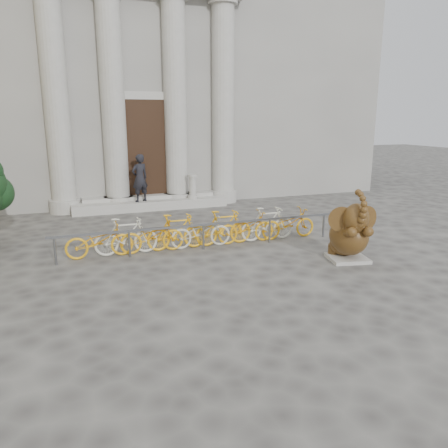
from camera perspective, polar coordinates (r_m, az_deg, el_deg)
name	(u,v)px	position (r m, az deg, el deg)	size (l,w,h in m)	color
ground	(238,298)	(8.92, 1.82, -9.59)	(80.00, 80.00, 0.00)	#474442
classical_building	(125,65)	(22.87, -12.86, 19.60)	(22.00, 10.70, 12.00)	gray
entrance_steps	(151,204)	(17.60, -9.54, 2.59)	(6.00, 1.20, 0.36)	#A8A59E
elephant_statue	(350,235)	(11.36, 16.09, -1.34)	(1.23, 1.46, 1.87)	#A8A59E
bike_rack	(201,230)	(12.14, -3.06, -0.73)	(8.00, 0.53, 1.00)	slate
pedestrian	(140,178)	(17.08, -10.94, 5.91)	(0.66, 0.44, 1.82)	black
balustrade_post	(193,187)	(17.57, -4.14, 4.79)	(0.39, 0.39, 0.96)	#A8A59E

